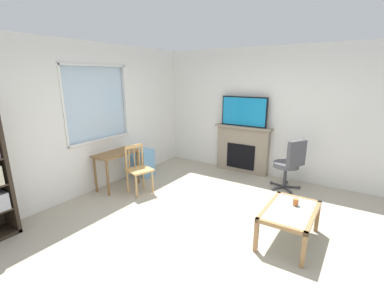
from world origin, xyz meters
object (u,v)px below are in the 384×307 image
(wooden_chair, at_px, (138,169))
(office_chair, at_px, (290,162))
(sippy_cup, at_px, (296,202))
(coffee_table, at_px, (290,214))
(fireplace, at_px, (242,149))
(desk_under_window, at_px, (117,159))
(plastic_drawer_unit, at_px, (143,162))
(tv, at_px, (244,112))

(wooden_chair, distance_m, office_chair, 2.85)
(sippy_cup, bearing_deg, office_chair, 16.56)
(coffee_table, bearing_deg, fireplace, 35.80)
(desk_under_window, relative_size, wooden_chair, 0.98)
(desk_under_window, height_order, wooden_chair, wooden_chair)
(plastic_drawer_unit, distance_m, coffee_table, 3.43)
(wooden_chair, bearing_deg, sippy_cup, -88.69)
(fireplace, height_order, office_chair, fireplace)
(fireplace, bearing_deg, tv, 180.00)
(wooden_chair, distance_m, sippy_cup, 2.80)
(plastic_drawer_unit, relative_size, coffee_table, 0.62)
(desk_under_window, distance_m, tv, 2.85)
(desk_under_window, relative_size, coffee_table, 0.91)
(wooden_chair, bearing_deg, tv, -28.65)
(tv, height_order, office_chair, tv)
(desk_under_window, relative_size, fireplace, 0.68)
(wooden_chair, height_order, coffee_table, wooden_chair)
(tv, bearing_deg, office_chair, -112.39)
(desk_under_window, distance_m, sippy_cup, 3.31)
(coffee_table, bearing_deg, desk_under_window, 89.13)
(tv, relative_size, sippy_cup, 11.40)
(desk_under_window, bearing_deg, office_chair, -59.33)
(sippy_cup, bearing_deg, wooden_chair, 91.31)
(tv, xyz_separation_m, office_chair, (-0.48, -1.17, -0.82))
(tv, relative_size, office_chair, 1.03)
(plastic_drawer_unit, distance_m, sippy_cup, 3.43)
(fireplace, relative_size, sippy_cup, 14.29)
(sippy_cup, bearing_deg, desk_under_window, 91.84)
(wooden_chair, relative_size, coffee_table, 0.94)
(tv, bearing_deg, desk_under_window, 142.27)
(desk_under_window, xyz_separation_m, office_chair, (1.68, -2.84, -0.03))
(coffee_table, bearing_deg, tv, 36.02)
(tv, xyz_separation_m, sippy_cup, (-2.06, -1.64, -0.87))
(office_chair, height_order, coffee_table, office_chair)
(office_chair, bearing_deg, fireplace, 66.85)
(tv, distance_m, sippy_cup, 2.77)
(desk_under_window, bearing_deg, fireplace, -37.50)
(fireplace, distance_m, coffee_table, 2.76)
(fireplace, bearing_deg, desk_under_window, 142.50)
(desk_under_window, relative_size, sippy_cup, 9.76)
(plastic_drawer_unit, bearing_deg, coffee_table, -103.79)
(fireplace, xyz_separation_m, tv, (-0.02, 0.00, 0.85))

